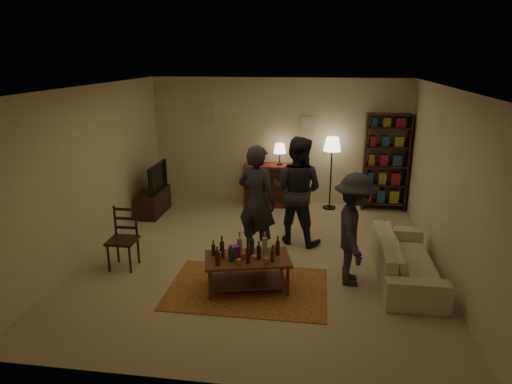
% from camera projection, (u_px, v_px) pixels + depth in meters
% --- Properties ---
extents(floor, '(6.00, 6.00, 0.00)m').
position_uv_depth(floor, '(260.00, 257.00, 7.40)').
color(floor, '#C6B793').
rests_on(floor, ground).
extents(room_shell, '(6.00, 6.00, 6.00)m').
position_uv_depth(room_shell, '(249.00, 120.00, 9.79)').
color(room_shell, beige).
rests_on(room_shell, ground).
extents(rug, '(2.20, 1.50, 0.01)m').
position_uv_depth(rug, '(248.00, 288.00, 6.41)').
color(rug, maroon).
rests_on(rug, ground).
extents(coffee_table, '(1.28, 0.90, 0.82)m').
position_uv_depth(coffee_table, '(247.00, 261.00, 6.29)').
color(coffee_table, brown).
rests_on(coffee_table, ground).
extents(dining_chair, '(0.42, 0.42, 0.96)m').
position_uv_depth(dining_chair, '(124.00, 236.00, 6.97)').
color(dining_chair, black).
rests_on(dining_chair, ground).
extents(tv_stand, '(0.40, 1.00, 1.06)m').
position_uv_depth(tv_stand, '(154.00, 196.00, 9.33)').
color(tv_stand, black).
rests_on(tv_stand, ground).
extents(dresser, '(1.00, 0.50, 1.36)m').
position_uv_depth(dresser, '(268.00, 184.00, 9.86)').
color(dresser, maroon).
rests_on(dresser, ground).
extents(bookshelf, '(0.90, 0.34, 2.02)m').
position_uv_depth(bookshelf, '(386.00, 161.00, 9.43)').
color(bookshelf, black).
rests_on(bookshelf, ground).
extents(floor_lamp, '(0.36, 0.36, 1.53)m').
position_uv_depth(floor_lamp, '(332.00, 149.00, 9.38)').
color(floor_lamp, black).
rests_on(floor_lamp, ground).
extents(sofa, '(0.81, 2.08, 0.61)m').
position_uv_depth(sofa, '(406.00, 259.00, 6.64)').
color(sofa, beige).
rests_on(sofa, ground).
extents(person_left, '(0.78, 0.65, 1.83)m').
position_uv_depth(person_left, '(257.00, 201.00, 7.26)').
color(person_left, '#26262D').
rests_on(person_left, ground).
extents(person_right, '(1.09, 0.96, 1.87)m').
position_uv_depth(person_right, '(297.00, 190.00, 7.77)').
color(person_right, '#24252C').
rests_on(person_right, ground).
extents(person_by_sofa, '(0.61, 1.05, 1.62)m').
position_uv_depth(person_by_sofa, '(354.00, 230.00, 6.37)').
color(person_by_sofa, '#2A2A33').
rests_on(person_by_sofa, ground).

